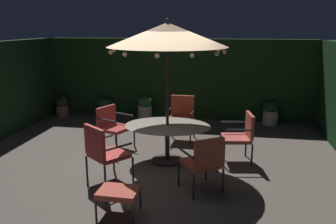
% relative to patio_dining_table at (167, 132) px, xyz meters
% --- Properties ---
extents(ground_plane, '(8.06, 7.74, 0.02)m').
position_rel_patio_dining_table_xyz_m(ground_plane, '(-0.29, -0.32, -0.61)').
color(ground_plane, '#574E46').
extents(hedge_backdrop_rear, '(8.06, 0.30, 2.24)m').
position_rel_patio_dining_table_xyz_m(hedge_backdrop_rear, '(-0.29, 3.40, 0.52)').
color(hedge_backdrop_rear, '#193718').
rests_on(hedge_backdrop_rear, ground_plane).
extents(patio_dining_table, '(1.66, 1.31, 0.74)m').
position_rel_patio_dining_table_xyz_m(patio_dining_table, '(0.00, 0.00, 0.00)').
color(patio_dining_table, '#303032').
rests_on(patio_dining_table, ground_plane).
extents(patio_umbrella, '(2.22, 2.22, 2.73)m').
position_rel_patio_dining_table_xyz_m(patio_umbrella, '(0.00, 0.00, 1.83)').
color(patio_umbrella, '#2D2A2F').
rests_on(patio_umbrella, ground_plane).
extents(patio_chair_north, '(0.77, 0.78, 0.90)m').
position_rel_patio_dining_table_xyz_m(patio_chair_north, '(-1.31, 0.56, -0.07)').
color(patio_chair_north, '#292F33').
rests_on(patio_chair_north, ground_plane).
extents(patio_chair_northeast, '(0.84, 0.83, 1.01)m').
position_rel_patio_dining_table_xyz_m(patio_chair_northeast, '(-0.88, -1.14, -0.02)').
color(patio_chair_northeast, '#2D322E').
rests_on(patio_chair_northeast, ground_plane).
extents(patio_chair_east, '(0.77, 0.77, 0.94)m').
position_rel_patio_dining_table_xyz_m(patio_chair_east, '(0.79, -1.19, -0.06)').
color(patio_chair_east, '#303034').
rests_on(patio_chair_east, ground_plane).
extents(patio_chair_southeast, '(0.64, 0.66, 0.96)m').
position_rel_patio_dining_table_xyz_m(patio_chair_southeast, '(1.41, 0.24, -0.03)').
color(patio_chair_southeast, '#292D35').
rests_on(patio_chair_southeast, ground_plane).
extents(patio_chair_south, '(0.63, 0.62, 1.01)m').
position_rel_patio_dining_table_xyz_m(patio_chair_south, '(0.07, 1.43, -0.01)').
color(patio_chair_south, '#2A2F2C').
rests_on(patio_chair_south, ground_plane).
extents(ottoman_footrest, '(0.57, 0.44, 0.37)m').
position_rel_patio_dining_table_xyz_m(ottoman_footrest, '(-0.33, -2.07, -0.28)').
color(ottoman_footrest, '#2E312C').
rests_on(ottoman_footrest, ground_plane).
extents(potted_plant_back_right, '(0.38, 0.38, 0.56)m').
position_rel_patio_dining_table_xyz_m(potted_plant_back_right, '(-2.37, 2.96, -0.29)').
color(potted_plant_back_right, tan).
rests_on(potted_plant_back_right, ground_plane).
extents(potted_plant_right_far, '(0.40, 0.40, 0.63)m').
position_rel_patio_dining_table_xyz_m(potted_plant_right_far, '(2.27, 3.04, -0.27)').
color(potted_plant_right_far, beige).
rests_on(potted_plant_right_far, ground_plane).
extents(potted_plant_right_near, '(0.36, 0.36, 0.56)m').
position_rel_patio_dining_table_xyz_m(potted_plant_right_near, '(-3.60, 2.82, -0.31)').
color(potted_plant_right_near, '#886248').
rests_on(potted_plant_right_near, ground_plane).
extents(potted_plant_back_left, '(0.40, 0.39, 0.65)m').
position_rel_patio_dining_table_xyz_m(potted_plant_back_left, '(-1.15, 2.92, -0.27)').
color(potted_plant_back_left, beige).
rests_on(potted_plant_back_left, ground_plane).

